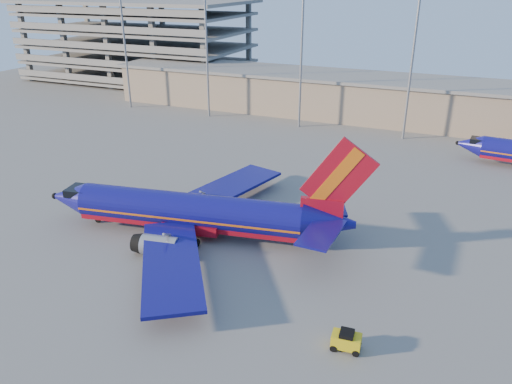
{
  "coord_description": "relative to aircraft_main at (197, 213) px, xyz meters",
  "views": [
    {
      "loc": [
        24.76,
        -44.97,
        27.35
      ],
      "look_at": [
        3.63,
        4.36,
        4.0
      ],
      "focal_mm": 35.0,
      "sensor_mm": 36.0,
      "label": 1
    }
  ],
  "objects": [
    {
      "name": "terminal_building",
      "position": [
        11.32,
        58.96,
        1.58
      ],
      "size": [
        122.0,
        16.0,
        8.5
      ],
      "color": "gray",
      "rests_on": "ground"
    },
    {
      "name": "parking_garage",
      "position": [
        -60.68,
        75.01,
        8.99
      ],
      "size": [
        62.0,
        32.0,
        21.4
      ],
      "color": "slate",
      "rests_on": "ground"
    },
    {
      "name": "ground",
      "position": [
        1.32,
        0.96,
        -2.74
      ],
      "size": [
        220.0,
        220.0,
        0.0
      ],
      "primitive_type": "plane",
      "color": "slate",
      "rests_on": "ground"
    },
    {
      "name": "baggage_tug",
      "position": [
        20.26,
        -12.28,
        -1.87
      ],
      "size": [
        2.43,
        1.58,
        1.68
      ],
      "rotation": [
        0.0,
        0.0,
        0.08
      ],
      "color": "gold",
      "rests_on": "ground"
    },
    {
      "name": "aircraft_main",
      "position": [
        0.0,
        0.0,
        0.0
      ],
      "size": [
        37.66,
        35.94,
        12.83
      ],
      "rotation": [
        0.0,
        0.0,
        0.17
      ],
      "color": "navy",
      "rests_on": "ground"
    },
    {
      "name": "light_mast_row",
      "position": [
        6.32,
        46.96,
        14.81
      ],
      "size": [
        101.6,
        1.6,
        28.65
      ],
      "color": "gray",
      "rests_on": "ground"
    }
  ]
}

